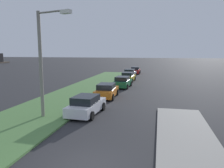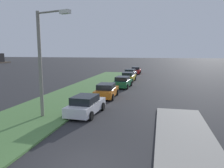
{
  "view_description": "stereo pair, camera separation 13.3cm",
  "coord_description": "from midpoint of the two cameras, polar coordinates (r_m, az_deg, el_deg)",
  "views": [
    {
      "loc": [
        -7.99,
        -2.91,
        4.8
      ],
      "look_at": [
        15.98,
        2.26,
        1.1
      ],
      "focal_mm": 35.08,
      "sensor_mm": 36.0,
      "label": 1
    },
    {
      "loc": [
        -7.96,
        -3.04,
        4.8
      ],
      "look_at": [
        15.98,
        2.26,
        1.1
      ],
      "focal_mm": 35.08,
      "sensor_mm": 36.0,
      "label": 2
    }
  ],
  "objects": [
    {
      "name": "parked_car_red",
      "position": [
        47.01,
        6.34,
        3.55
      ],
      "size": [
        4.33,
        2.08,
        1.47
      ],
      "rotation": [
        0.0,
        0.0,
        0.02
      ],
      "color": "red",
      "rests_on": "ground"
    },
    {
      "name": "ground",
      "position": [
        9.77,
        -7.43,
        -20.93
      ],
      "size": [
        300.0,
        300.0,
        0.0
      ],
      "primitive_type": "plane",
      "color": "#2D2D30"
    },
    {
      "name": "parked_car_green",
      "position": [
        29.16,
        2.95,
        0.52
      ],
      "size": [
        4.39,
        2.19,
        1.47
      ],
      "rotation": [
        0.0,
        0.0,
        -0.05
      ],
      "color": "#1E6B38",
      "rests_on": "ground"
    },
    {
      "name": "parked_car_orange",
      "position": [
        22.78,
        -1.28,
        -1.75
      ],
      "size": [
        4.34,
        2.09,
        1.47
      ],
      "rotation": [
        0.0,
        0.0,
        0.02
      ],
      "color": "orange",
      "rests_on": "ground"
    },
    {
      "name": "parked_car_white",
      "position": [
        16.89,
        -6.61,
        -5.47
      ],
      "size": [
        4.39,
        2.19,
        1.47
      ],
      "rotation": [
        0.0,
        0.0,
        -0.05
      ],
      "color": "silver",
      "rests_on": "ground"
    },
    {
      "name": "parked_car_yellow",
      "position": [
        35.01,
        4.41,
        1.86
      ],
      "size": [
        4.38,
        2.18,
        1.47
      ],
      "rotation": [
        0.0,
        0.0,
        -0.05
      ],
      "color": "gold",
      "rests_on": "ground"
    },
    {
      "name": "streetlight",
      "position": [
        15.98,
        -17.2,
        6.72
      ],
      "size": [
        1.05,
        2.81,
        7.5
      ],
      "color": "gray",
      "rests_on": "ground"
    },
    {
      "name": "grass_median",
      "position": [
        20.68,
        -13.93,
        -4.92
      ],
      "size": [
        60.0,
        6.0,
        0.12
      ],
      "primitive_type": "cube",
      "color": "#517F42",
      "rests_on": "ground"
    },
    {
      "name": "parked_car_silver",
      "position": [
        41.03,
        4.89,
        2.84
      ],
      "size": [
        4.4,
        2.22,
        1.47
      ],
      "rotation": [
        0.0,
        0.0,
        -0.06
      ],
      "color": "#B2B5BA",
      "rests_on": "ground"
    }
  ]
}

